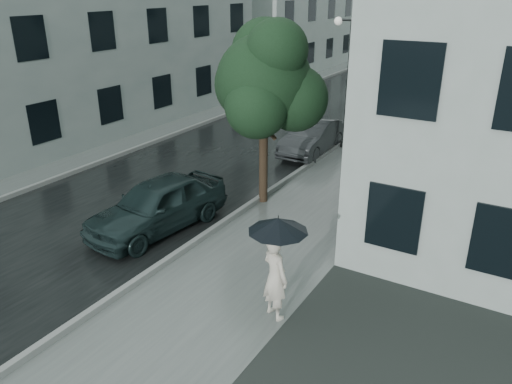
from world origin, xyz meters
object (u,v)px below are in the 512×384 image
Objects in this scene: lamp_post at (345,76)px; car_near at (158,205)px; pedestrian at (275,277)px; car_far at (313,137)px; street_tree at (266,80)px.

lamp_post is 10.16m from car_near.
pedestrian is 11.01m from car_far.
pedestrian is at bearing -13.77° from car_near.
lamp_post is at bearing -49.83° from pedestrian.
car_near is (-1.55, -3.27, -3.04)m from street_tree.
pedestrian is 0.43× the size of car_near.
car_near is 1.08× the size of car_far.
lamp_post is at bearing 62.21° from car_far.
car_near reaches higher than car_far.
pedestrian is at bearing -58.32° from street_tree.
pedestrian reaches higher than car_far.
street_tree reaches higher than car_far.
pedestrian is 0.35× the size of lamp_post.
car_near is (-1.48, -9.80, -2.23)m from lamp_post.
car_far is (-0.75, 5.19, -3.11)m from street_tree.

